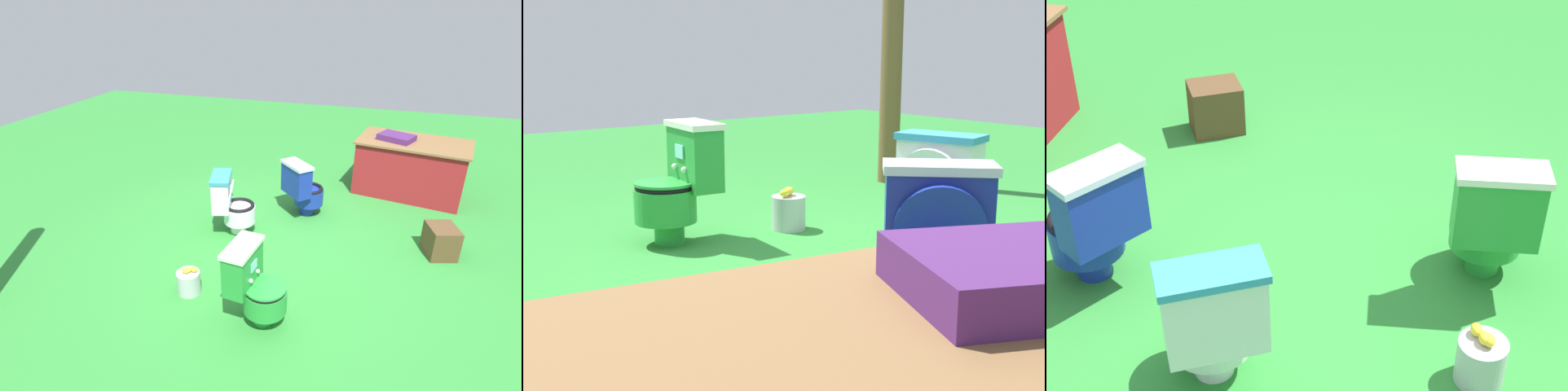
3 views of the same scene
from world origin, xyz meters
TOP-DOWN VIEW (x-y plane):
  - ground at (0.00, 0.00)m, footprint 14.00×14.00m
  - toilet_white at (-0.54, 0.28)m, footprint 0.58×0.52m
  - toilet_green at (0.18, -1.03)m, footprint 0.53×0.45m
  - toilet_blue at (0.16, 0.95)m, footprint 0.63×0.63m
  - wooden_post at (-2.24, -1.65)m, footprint 0.18×0.18m
  - lemon_bucket at (-0.53, -0.88)m, footprint 0.22×0.22m

SIDE VIEW (x-z plane):
  - ground at x=0.00m, z-range 0.00..0.00m
  - lemon_bucket at x=-0.53m, z-range -0.02..0.26m
  - toilet_green at x=0.18m, z-range 0.01..0.73m
  - toilet_white at x=-0.54m, z-range 0.01..0.74m
  - toilet_blue at x=0.16m, z-range 0.01..0.74m
  - wooden_post at x=-2.24m, z-range 0.00..2.27m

